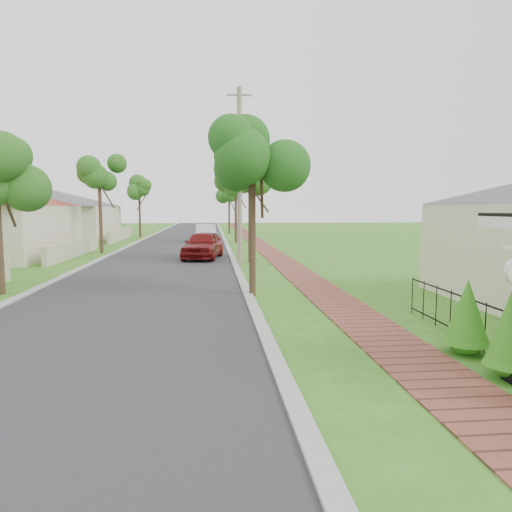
{
  "coord_description": "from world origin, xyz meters",
  "views": [
    {
      "loc": [
        -0.53,
        -7.74,
        2.87
      ],
      "look_at": [
        0.74,
        5.15,
        1.5
      ],
      "focal_mm": 32.0,
      "sensor_mm": 36.0,
      "label": 1
    }
  ],
  "objects_px": {
    "parked_car_red": "(203,245)",
    "parked_car_white": "(206,234)",
    "near_tree": "(252,158)",
    "utility_pole": "(240,176)"
  },
  "relations": [
    {
      "from": "parked_car_red",
      "to": "parked_car_white",
      "type": "distance_m",
      "value": 11.98
    },
    {
      "from": "parked_car_white",
      "to": "near_tree",
      "type": "relative_size",
      "value": 0.82
    },
    {
      "from": "parked_car_red",
      "to": "near_tree",
      "type": "height_order",
      "value": "near_tree"
    },
    {
      "from": "parked_car_red",
      "to": "near_tree",
      "type": "bearing_deg",
      "value": -70.17
    },
    {
      "from": "parked_car_red",
      "to": "utility_pole",
      "type": "distance_m",
      "value": 5.04
    },
    {
      "from": "near_tree",
      "to": "parked_car_white",
      "type": "bearing_deg",
      "value": 94.46
    },
    {
      "from": "parked_car_white",
      "to": "near_tree",
      "type": "xyz_separation_m",
      "value": [
        1.8,
        -23.1,
        3.71
      ]
    },
    {
      "from": "parked_car_red",
      "to": "utility_pole",
      "type": "xyz_separation_m",
      "value": [
        1.9,
        -2.89,
        3.67
      ]
    },
    {
      "from": "parked_car_white",
      "to": "parked_car_red",
      "type": "bearing_deg",
      "value": -92.24
    },
    {
      "from": "utility_pole",
      "to": "parked_car_red",
      "type": "bearing_deg",
      "value": 123.29
    }
  ]
}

